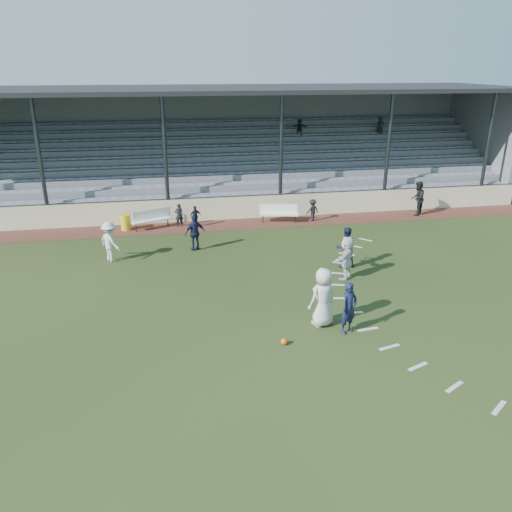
{
  "coord_description": "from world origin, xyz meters",
  "views": [
    {
      "loc": [
        -3.02,
        -14.08,
        7.78
      ],
      "look_at": [
        0.0,
        2.5,
        1.3
      ],
      "focal_mm": 35.0,
      "sensor_mm": 36.0,
      "label": 1
    }
  ],
  "objects_px": {
    "trash_bin": "(126,222)",
    "bench_right": "(279,212)",
    "official": "(417,198)",
    "bench_left": "(152,217)",
    "football": "(284,342)",
    "player_navy_lead": "(349,308)",
    "player_white_lead": "(323,297)"
  },
  "relations": [
    {
      "from": "player_white_lead",
      "to": "official",
      "type": "bearing_deg",
      "value": -149.96
    },
    {
      "from": "player_white_lead",
      "to": "player_navy_lead",
      "type": "height_order",
      "value": "player_white_lead"
    },
    {
      "from": "bench_right",
      "to": "official",
      "type": "distance_m",
      "value": 7.77
    },
    {
      "from": "player_white_lead",
      "to": "bench_left",
      "type": "bearing_deg",
      "value": -85.27
    },
    {
      "from": "trash_bin",
      "to": "football",
      "type": "relative_size",
      "value": 3.86
    },
    {
      "from": "bench_left",
      "to": "football",
      "type": "height_order",
      "value": "bench_left"
    },
    {
      "from": "trash_bin",
      "to": "bench_left",
      "type": "bearing_deg",
      "value": 2.8
    },
    {
      "from": "bench_right",
      "to": "player_white_lead",
      "type": "xyz_separation_m",
      "value": [
        -1.09,
        -11.08,
        0.38
      ]
    },
    {
      "from": "player_white_lead",
      "to": "official",
      "type": "relative_size",
      "value": 1.04
    },
    {
      "from": "player_navy_lead",
      "to": "football",
      "type": "bearing_deg",
      "value": 161.69
    },
    {
      "from": "trash_bin",
      "to": "player_navy_lead",
      "type": "distance_m",
      "value": 13.88
    },
    {
      "from": "bench_right",
      "to": "player_navy_lead",
      "type": "relative_size",
      "value": 1.22
    },
    {
      "from": "football",
      "to": "player_navy_lead",
      "type": "relative_size",
      "value": 0.12
    },
    {
      "from": "player_navy_lead",
      "to": "bench_right",
      "type": "bearing_deg",
      "value": 59.21
    },
    {
      "from": "official",
      "to": "player_white_lead",
      "type": "bearing_deg",
      "value": 0.43
    },
    {
      "from": "bench_left",
      "to": "player_white_lead",
      "type": "distance_m",
      "value": 12.46
    },
    {
      "from": "bench_left",
      "to": "football",
      "type": "bearing_deg",
      "value": -94.36
    },
    {
      "from": "player_navy_lead",
      "to": "official",
      "type": "distance_m",
      "value": 14.25
    },
    {
      "from": "bench_left",
      "to": "bench_right",
      "type": "relative_size",
      "value": 0.98
    },
    {
      "from": "bench_right",
      "to": "football",
      "type": "relative_size",
      "value": 10.09
    },
    {
      "from": "trash_bin",
      "to": "official",
      "type": "height_order",
      "value": "official"
    },
    {
      "from": "football",
      "to": "player_navy_lead",
      "type": "bearing_deg",
      "value": 10.28
    },
    {
      "from": "trash_bin",
      "to": "bench_right",
      "type": "bearing_deg",
      "value": -0.39
    },
    {
      "from": "bench_right",
      "to": "football",
      "type": "distance_m",
      "value": 12.35
    },
    {
      "from": "bench_right",
      "to": "player_navy_lead",
      "type": "bearing_deg",
      "value": -79.23
    },
    {
      "from": "bench_right",
      "to": "player_white_lead",
      "type": "bearing_deg",
      "value": -82.64
    },
    {
      "from": "bench_left",
      "to": "player_navy_lead",
      "type": "bearing_deg",
      "value": -85.17
    },
    {
      "from": "bench_right",
      "to": "trash_bin",
      "type": "xyz_separation_m",
      "value": [
        -7.84,
        0.05,
        -0.17
      ]
    },
    {
      "from": "trash_bin",
      "to": "player_white_lead",
      "type": "height_order",
      "value": "player_white_lead"
    },
    {
      "from": "official",
      "to": "football",
      "type": "bearing_deg",
      "value": -1.47
    },
    {
      "from": "football",
      "to": "official",
      "type": "height_order",
      "value": "official"
    },
    {
      "from": "bench_left",
      "to": "bench_right",
      "type": "xyz_separation_m",
      "value": [
        6.54,
        -0.12,
        0.0
      ]
    }
  ]
}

